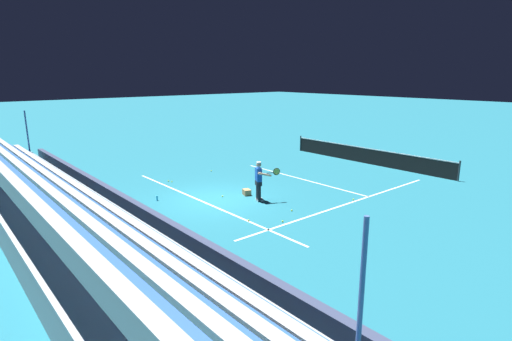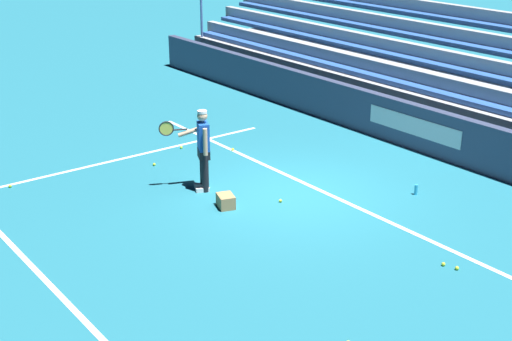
{
  "view_description": "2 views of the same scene",
  "coord_description": "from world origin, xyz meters",
  "views": [
    {
      "loc": [
        13.79,
        -9.29,
        5.28
      ],
      "look_at": [
        0.6,
        1.92,
        1.12
      ],
      "focal_mm": 28.0,
      "sensor_mm": 36.0,
      "label": 1
    },
    {
      "loc": [
        -10.2,
        8.88,
        5.76
      ],
      "look_at": [
        0.32,
        0.85,
        0.63
      ],
      "focal_mm": 50.0,
      "sensor_mm": 36.0,
      "label": 2
    }
  ],
  "objects": [
    {
      "name": "ball_box_cardboard",
      "position": [
        0.38,
        1.55,
        0.13
      ],
      "size": [
        0.48,
        0.41,
        0.26
      ],
      "primitive_type": "cube",
      "rotation": [
        0.0,
        0.0,
        -0.33
      ],
      "color": "#A87F51",
      "rests_on": "ground"
    },
    {
      "name": "ground_plane",
      "position": [
        0.0,
        0.0,
        0.0
      ],
      "size": [
        160.0,
        160.0,
        0.0
      ],
      "primitive_type": "plane",
      "color": "#1E6B7F"
    },
    {
      "name": "tennis_ball_stray_back",
      "position": [
        3.0,
        -0.49,
        0.03
      ],
      "size": [
        0.07,
        0.07,
        0.07
      ],
      "primitive_type": "sphere",
      "color": "#CCE533",
      "rests_on": "ground"
    },
    {
      "name": "court_baseline_white",
      "position": [
        0.0,
        -0.5,
        0.0
      ],
      "size": [
        12.0,
        0.1,
        0.01
      ],
      "primitive_type": "cube",
      "color": "white",
      "rests_on": "ground"
    },
    {
      "name": "tennis_ball_far_right",
      "position": [
        -3.77,
        0.05,
        0.03
      ],
      "size": [
        0.07,
        0.07,
        0.07
      ],
      "primitive_type": "sphere",
      "color": "#CCE533",
      "rests_on": "ground"
    },
    {
      "name": "back_wall_sponsor_board",
      "position": [
        -0.01,
        -4.09,
        0.55
      ],
      "size": [
        23.52,
        0.25,
        1.1
      ],
      "color": "#384260",
      "rests_on": "ground"
    },
    {
      "name": "court_service_line_white",
      "position": [
        0.0,
        5.5,
        0.0
      ],
      "size": [
        8.22,
        0.1,
        0.01
      ],
      "primitive_type": "cube",
      "color": "white",
      "rests_on": "ground"
    },
    {
      "name": "tennis_ball_near_player",
      "position": [
        -0.09,
        0.55,
        0.03
      ],
      "size": [
        0.07,
        0.07,
        0.07
      ],
      "primitive_type": "sphere",
      "color": "#CCE533",
      "rests_on": "ground"
    },
    {
      "name": "tennis_player",
      "position": [
        1.41,
        1.4,
        0.89
      ],
      "size": [
        0.86,
        0.91,
        1.71
      ],
      "color": "black",
      "rests_on": "ground"
    },
    {
      "name": "court_sideline_white",
      "position": [
        4.11,
        4.0,
        0.0
      ],
      "size": [
        0.1,
        12.0,
        0.01
      ],
      "primitive_type": "cube",
      "color": "white",
      "rests_on": "ground"
    },
    {
      "name": "water_bottle",
      "position": [
        -1.48,
        -1.91,
        0.11
      ],
      "size": [
        0.07,
        0.07,
        0.22
      ],
      "primitive_type": "cylinder",
      "color": "#33B2E5",
      "rests_on": "ground"
    },
    {
      "name": "tennis_ball_on_baseline",
      "position": [
        3.88,
        0.41,
        0.03
      ],
      "size": [
        0.07,
        0.07,
        0.07
      ],
      "primitive_type": "sphere",
      "color": "#CCE533",
      "rests_on": "ground"
    },
    {
      "name": "bleacher_stand",
      "position": [
        0.0,
        -6.32,
        0.76
      ],
      "size": [
        22.35,
        3.2,
        3.4
      ],
      "color": "#9EA3A8",
      "rests_on": "ground"
    },
    {
      "name": "tennis_ball_by_box",
      "position": [
        3.25,
        1.53,
        0.03
      ],
      "size": [
        0.07,
        0.07,
        0.07
      ],
      "primitive_type": "sphere",
      "color": "#CCE533",
      "rests_on": "ground"
    },
    {
      "name": "tennis_ball_toward_net",
      "position": [
        3.96,
        4.59,
        0.03
      ],
      "size": [
        0.07,
        0.07,
        0.07
      ],
      "primitive_type": "sphere",
      "color": "#CCE533",
      "rests_on": "ground"
    },
    {
      "name": "tennis_ball_midcourt",
      "position": [
        -4.0,
        -0.02,
        0.03
      ],
      "size": [
        0.07,
        0.07,
        0.07
      ],
      "primitive_type": "sphere",
      "color": "#CCE533",
      "rests_on": "ground"
    }
  ]
}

